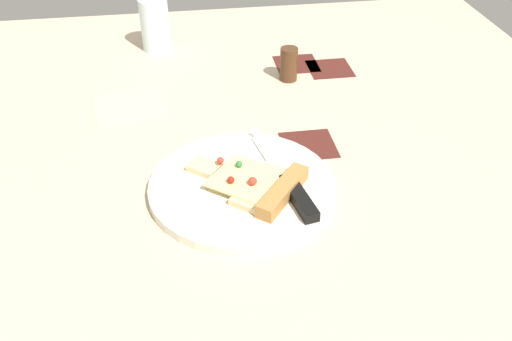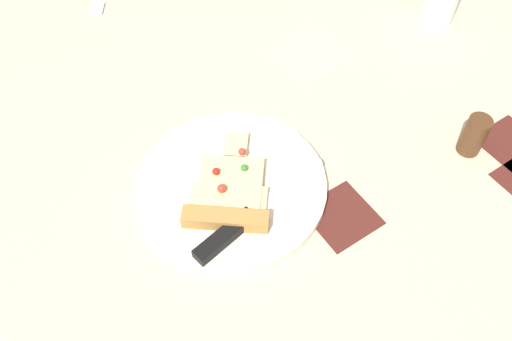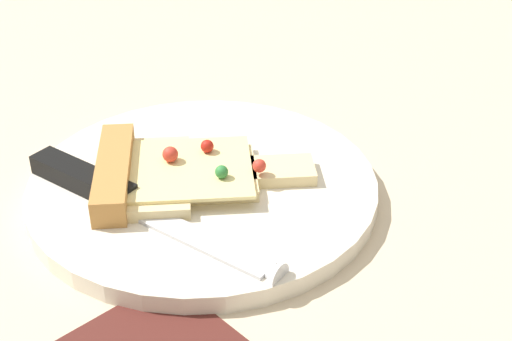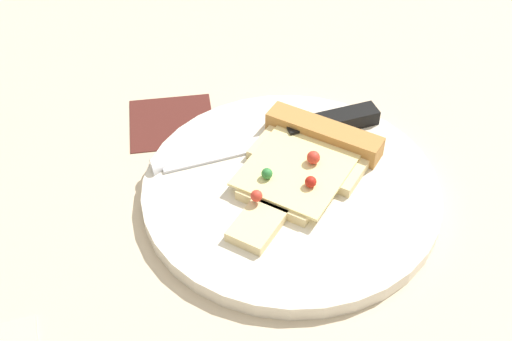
{
  "view_description": "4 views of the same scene",
  "coord_description": "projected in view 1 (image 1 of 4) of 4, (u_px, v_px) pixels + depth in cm",
  "views": [
    {
      "loc": [
        73.8,
        -8.81,
        53.6
      ],
      "look_at": [
        6.15,
        1.52,
        2.92
      ],
      "focal_mm": 39.4,
      "sensor_mm": 36.0,
      "label": 1
    },
    {
      "loc": [
        29.54,
        39.52,
        66.04
      ],
      "look_at": [
        3.32,
        0.14,
        2.79
      ],
      "focal_mm": 37.81,
      "sensor_mm": 36.0,
      "label": 2
    },
    {
      "loc": [
        -32.35,
        30.37,
        34.27
      ],
      "look_at": [
        3.22,
        -3.12,
        3.22
      ],
      "focal_mm": 51.89,
      "sensor_mm": 36.0,
      "label": 3
    },
    {
      "loc": [
        -2.8,
        -44.12,
        45.02
      ],
      "look_at": [
        4.0,
        0.98,
        2.12
      ],
      "focal_mm": 46.02,
      "sensor_mm": 36.0,
      "label": 4
    }
  ],
  "objects": [
    {
      "name": "pepper_shaker",
      "position": [
        289.0,
        64.0,
        1.13
      ],
      "size": [
        3.56,
        3.56,
        6.85
      ],
      "primitive_type": "cylinder",
      "color": "#4C2D19",
      "rests_on": "ground_plane"
    },
    {
      "name": "drinking_glass",
      "position": [
        155.0,
        24.0,
        1.24
      ],
      "size": [
        6.4,
        6.4,
        11.46
      ],
      "primitive_type": "cylinder",
      "color": "silver",
      "rests_on": "ground_plane"
    },
    {
      "name": "pizza_slice",
      "position": [
        256.0,
        184.0,
        0.83
      ],
      "size": [
        16.91,
        18.49,
        2.59
      ],
      "rotation": [
        0.0,
        0.0,
        2.47
      ],
      "color": "beige",
      "rests_on": "plate"
    },
    {
      "name": "napkin",
      "position": [
        129.0,
        106.0,
        1.06
      ],
      "size": [
        14.89,
        14.89,
        0.4
      ],
      "primitive_type": "cube",
      "rotation": [
        0.0,
        0.0,
        0.16
      ],
      "color": "beige",
      "rests_on": "ground_plane"
    },
    {
      "name": "knife",
      "position": [
        287.0,
        180.0,
        0.84
      ],
      "size": [
        23.97,
        6.59,
        2.45
      ],
      "rotation": [
        0.0,
        0.0,
        1.76
      ],
      "color": "silver",
      "rests_on": "plate"
    },
    {
      "name": "plate",
      "position": [
        242.0,
        187.0,
        0.85
      ],
      "size": [
        28.3,
        28.3,
        1.54
      ],
      "primitive_type": "cylinder",
      "color": "silver",
      "rests_on": "ground_plane"
    },
    {
      "name": "ground_plane",
      "position": [
        241.0,
        171.0,
        0.93
      ],
      "size": [
        139.5,
        139.5,
        3.0
      ],
      "color": "#C6B293",
      "rests_on": "ground"
    }
  ]
}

